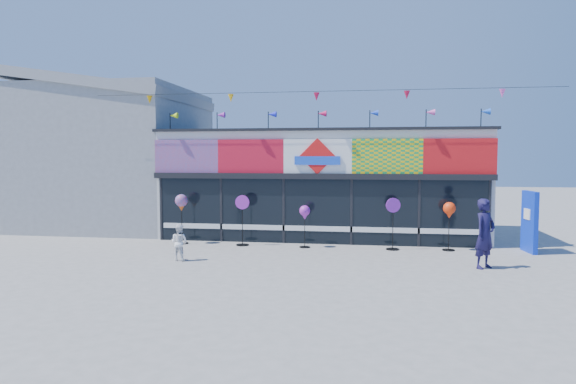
% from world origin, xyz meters
% --- Properties ---
extents(ground, '(80.00, 80.00, 0.00)m').
position_xyz_m(ground, '(0.00, 0.00, 0.00)').
color(ground, slate).
rests_on(ground, ground).
extents(kite_shop, '(16.00, 5.70, 5.31)m').
position_xyz_m(kite_shop, '(0.00, 5.94, 2.05)').
color(kite_shop, silver).
rests_on(kite_shop, ground).
extents(neighbour_building, '(8.18, 7.20, 6.87)m').
position_xyz_m(neighbour_building, '(-10.00, 7.00, 3.20)').
color(neighbour_building, '#939698').
rests_on(neighbour_building, ground).
extents(blue_sign, '(0.26, 1.00, 1.98)m').
position_xyz_m(blue_sign, '(6.92, 2.89, 1.00)').
color(blue_sign, '#0D2FC7').
rests_on(blue_sign, ground).
extents(spinner_0, '(0.45, 0.45, 1.76)m').
position_xyz_m(spinner_0, '(-4.75, 2.71, 1.41)').
color(spinner_0, black).
rests_on(spinner_0, ground).
extents(spinner_1, '(0.49, 0.45, 1.76)m').
position_xyz_m(spinner_1, '(-2.54, 2.70, 0.93)').
color(spinner_1, black).
rests_on(spinner_1, ground).
extents(spinner_2, '(0.36, 0.36, 1.44)m').
position_xyz_m(spinner_2, '(-0.35, 2.63, 1.15)').
color(spinner_2, black).
rests_on(spinner_2, ground).
extents(spinner_3, '(0.48, 0.44, 1.73)m').
position_xyz_m(spinner_3, '(2.59, 2.67, 0.91)').
color(spinner_3, black).
rests_on(spinner_3, ground).
extents(spinner_4, '(0.41, 0.41, 1.60)m').
position_xyz_m(spinner_4, '(4.41, 2.80, 1.28)').
color(spinner_4, black).
rests_on(spinner_4, ground).
extents(adult_man, '(0.83, 0.82, 1.93)m').
position_xyz_m(adult_man, '(4.97, 0.18, 0.97)').
color(adult_man, '#17133B').
rests_on(adult_man, ground).
extents(child, '(0.58, 0.41, 1.08)m').
position_xyz_m(child, '(-3.78, -0.10, 0.54)').
color(child, white).
rests_on(child, ground).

